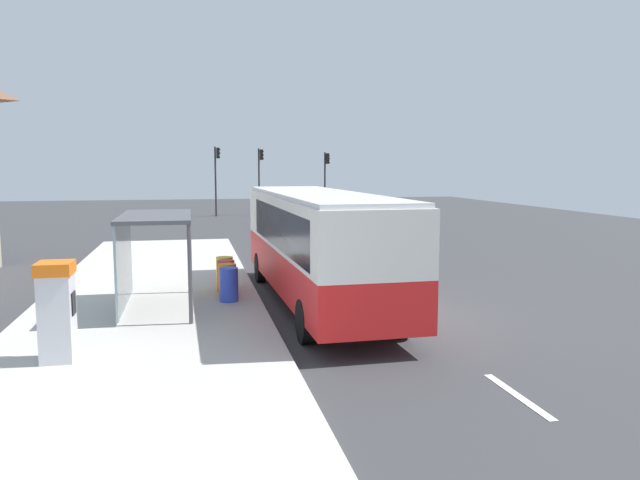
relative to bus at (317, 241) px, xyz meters
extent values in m
cube|color=#38383A|center=(1.71, 12.33, -1.86)|extent=(56.00, 92.00, 0.04)
cube|color=beige|center=(-4.69, 0.33, -1.75)|extent=(6.20, 30.00, 0.18)
cube|color=silver|center=(1.96, -7.67, -1.84)|extent=(0.16, 2.20, 0.01)
cube|color=silver|center=(1.96, -2.67, -1.84)|extent=(0.16, 2.20, 0.01)
cube|color=silver|center=(1.96, 2.33, -1.84)|extent=(0.16, 2.20, 0.01)
cube|color=silver|center=(1.96, 7.33, -1.84)|extent=(0.16, 2.20, 0.01)
cube|color=silver|center=(1.96, 12.33, -1.84)|extent=(0.16, 2.20, 0.01)
cube|color=silver|center=(1.96, 17.33, -1.84)|extent=(0.16, 2.20, 0.01)
cube|color=silver|center=(1.96, 22.33, -1.84)|extent=(0.16, 2.20, 0.01)
cube|color=silver|center=(1.96, 27.33, -1.84)|extent=(0.16, 2.20, 0.01)
cube|color=red|center=(0.01, -0.02, -0.77)|extent=(2.73, 11.05, 1.15)
cube|color=silver|center=(0.01, -0.02, 0.53)|extent=(2.73, 11.05, 1.45)
cube|color=silver|center=(0.01, -0.02, 1.31)|extent=(2.60, 10.83, 0.12)
cube|color=black|center=(-0.10, 5.43, 0.46)|extent=(2.30, 0.17, 1.22)
cube|color=black|center=(-1.19, -0.55, 0.46)|extent=(0.26, 8.58, 1.10)
cylinder|color=black|center=(-1.20, 3.86, -1.34)|extent=(0.30, 1.01, 1.00)
cylinder|color=black|center=(1.06, 3.90, -1.34)|extent=(0.30, 1.01, 1.00)
cylinder|color=black|center=(-1.04, -3.74, -1.34)|extent=(0.30, 1.01, 1.00)
cylinder|color=black|center=(1.22, -3.70, -1.34)|extent=(0.30, 1.01, 1.00)
cube|color=black|center=(3.91, 20.41, -0.52)|extent=(2.22, 5.28, 1.96)
cube|color=black|center=(3.91, 20.41, -0.19)|extent=(2.17, 3.20, 0.44)
cylinder|color=black|center=(4.73, 18.37, -1.50)|extent=(0.25, 0.69, 0.68)
cylinder|color=black|center=(2.93, 18.45, -1.50)|extent=(0.25, 0.69, 0.68)
cylinder|color=black|center=(4.90, 22.37, -1.50)|extent=(0.25, 0.69, 0.68)
cylinder|color=black|center=(3.10, 22.44, -1.50)|extent=(0.25, 0.69, 0.68)
cube|color=black|center=(4.01, 33.64, -1.22)|extent=(2.01, 4.48, 0.60)
cube|color=black|center=(4.02, 33.44, -0.62)|extent=(1.70, 2.45, 0.60)
cylinder|color=black|center=(3.12, 35.10, -1.52)|extent=(0.23, 0.65, 0.64)
cylinder|color=black|center=(4.76, 35.18, -1.52)|extent=(0.23, 0.65, 0.64)
cylinder|color=black|center=(3.27, 32.11, -1.52)|extent=(0.23, 0.65, 0.64)
cylinder|color=black|center=(4.90, 32.18, -1.52)|extent=(0.23, 0.65, 0.64)
cube|color=#A51919|center=(4.01, 26.48, -1.22)|extent=(1.87, 4.43, 0.60)
cube|color=black|center=(4.01, 26.68, -0.62)|extent=(1.62, 2.40, 0.60)
cylinder|color=black|center=(4.86, 25.00, -1.52)|extent=(0.21, 0.64, 0.64)
cylinder|color=black|center=(3.22, 24.97, -1.52)|extent=(0.21, 0.64, 0.64)
cylinder|color=black|center=(4.81, 28.00, -1.52)|extent=(0.21, 0.64, 0.64)
cylinder|color=black|center=(3.17, 27.97, -1.52)|extent=(0.21, 0.64, 0.64)
cube|color=silver|center=(-6.07, -4.52, -0.81)|extent=(0.60, 0.70, 1.70)
cube|color=orange|center=(-6.07, -4.52, 0.16)|extent=(0.66, 0.76, 0.24)
cube|color=black|center=(-5.76, -4.52, -0.54)|extent=(0.03, 0.36, 0.44)
cylinder|color=blue|center=(-2.49, 0.15, -1.19)|extent=(0.52, 0.52, 0.95)
cylinder|color=orange|center=(-2.49, 0.85, -1.19)|extent=(0.52, 0.52, 0.95)
cylinder|color=red|center=(-2.49, 1.55, -1.19)|extent=(0.52, 0.52, 0.95)
cylinder|color=yellow|center=(-2.49, 2.25, -1.19)|extent=(0.52, 0.52, 0.95)
cylinder|color=#2D2D2D|center=(7.11, 31.51, 0.68)|extent=(0.14, 0.14, 5.04)
cube|color=black|center=(7.33, 31.51, 2.69)|extent=(0.24, 0.28, 0.84)
sphere|color=red|center=(7.45, 31.51, 2.97)|extent=(0.16, 0.16, 0.16)
sphere|color=#3C2C03|center=(7.45, 31.51, 2.69)|extent=(0.16, 0.16, 0.16)
sphere|color=black|center=(7.45, 31.51, 2.41)|extent=(0.16, 0.16, 0.16)
cylinder|color=#2D2D2D|center=(-1.49, 32.31, 0.88)|extent=(0.14, 0.14, 5.45)
cube|color=black|center=(-1.27, 32.31, 3.11)|extent=(0.24, 0.28, 0.84)
sphere|color=#360606|center=(-1.15, 32.31, 3.39)|extent=(0.16, 0.16, 0.16)
sphere|color=#3C2C03|center=(-1.15, 32.31, 3.11)|extent=(0.16, 0.16, 0.16)
sphere|color=green|center=(-1.15, 32.31, 2.83)|extent=(0.16, 0.16, 0.16)
cylinder|color=#2D2D2D|center=(2.01, 33.11, 0.83)|extent=(0.14, 0.14, 5.35)
cube|color=black|center=(2.23, 33.11, 3.01)|extent=(0.24, 0.28, 0.84)
sphere|color=red|center=(2.35, 33.11, 3.29)|extent=(0.16, 0.16, 0.16)
sphere|color=#3C2C03|center=(2.35, 33.11, 3.01)|extent=(0.16, 0.16, 0.16)
sphere|color=black|center=(2.35, 33.11, 2.73)|extent=(0.16, 0.16, 0.16)
cube|color=#4C4C51|center=(-4.39, -0.26, 0.79)|extent=(1.80, 4.00, 0.10)
cube|color=#8CA5B2|center=(-5.24, -0.26, -0.41)|extent=(0.06, 3.80, 2.30)
cylinder|color=#4C4C51|center=(-3.54, -2.16, -0.44)|extent=(0.10, 0.10, 2.44)
cylinder|color=#4C4C51|center=(-3.54, 1.64, -0.44)|extent=(0.10, 0.10, 2.44)
camera|label=1|loc=(-3.50, -17.03, 2.11)|focal=34.77mm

